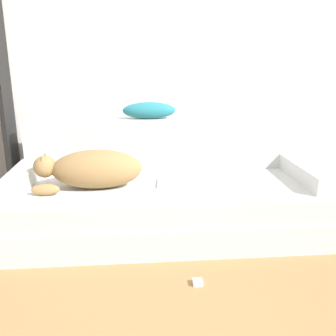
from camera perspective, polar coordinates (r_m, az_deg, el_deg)
The scene contains 9 objects.
wall_back at distance 3.35m, azimuth -4.10°, elevation 17.20°, with size 7.72×0.06×2.70m.
couch at distance 2.89m, azimuth -0.17°, elevation -6.11°, with size 2.29×0.94×0.39m.
couch_backrest at distance 3.15m, azimuth -0.79°, elevation 3.69°, with size 2.25×0.15×0.43m.
couch_arm_left at distance 2.91m, azimuth -21.60°, elevation -1.66°, with size 0.15×0.75×0.13m.
couch_arm_right at distance 3.07m, azimuth 20.09°, elevation -0.58°, with size 0.15×0.75×0.13m.
dog at distance 2.74m, azimuth -11.49°, elevation -0.19°, with size 0.77×0.32×0.28m.
laptop at distance 2.82m, azimuth 1.90°, elevation -2.24°, with size 0.36×0.26×0.02m.
throw_pillow at distance 3.08m, azimuth -2.90°, elevation 8.75°, with size 0.43×0.14×0.13m.
power_adapter at distance 2.34m, azimuth 4.53°, elevation -16.96°, with size 0.06×0.06×0.03m.
Camera 1 is at (-0.07, -1.09, 1.30)m, focal length 40.00 mm.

